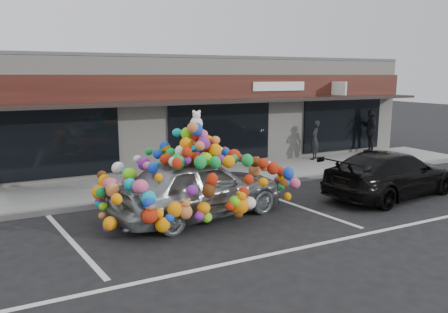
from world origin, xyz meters
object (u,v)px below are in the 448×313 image
toy_car (199,181)px  black_sedan (392,174)px  pedestrian_c (370,131)px  pedestrian_a (314,140)px

toy_car → black_sedan: toy_car is taller
black_sedan → pedestrian_c: size_ratio=2.44×
pedestrian_a → pedestrian_c: pedestrian_c is taller
black_sedan → pedestrian_c: pedestrian_c is taller
pedestrian_c → pedestrian_a: bearing=-64.5°
black_sedan → pedestrian_a: bearing=-19.7°
toy_car → black_sedan: 5.99m
toy_car → pedestrian_a: bearing=-68.2°
toy_car → black_sedan: bearing=-107.2°
toy_car → black_sedan: size_ratio=1.08×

